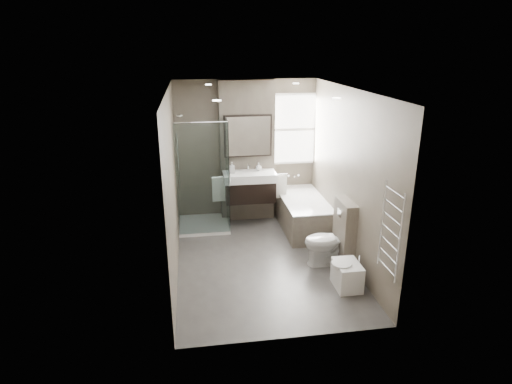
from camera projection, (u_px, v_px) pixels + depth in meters
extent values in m
cube|color=#44423F|center=(262.00, 261.00, 6.69)|extent=(2.65, 3.85, 0.05)
cube|color=silver|center=(263.00, 88.00, 5.82)|extent=(2.65, 3.85, 0.05)
cube|color=#645B4D|center=(246.00, 150.00, 8.05)|extent=(2.65, 0.05, 2.60)
cube|color=#645B4D|center=(293.00, 236.00, 4.45)|extent=(2.65, 0.05, 2.60)
cube|color=#645B4D|center=(171.00, 185.00, 6.06)|extent=(0.05, 3.85, 2.60)
cube|color=#645B4D|center=(349.00, 176.00, 6.44)|extent=(0.05, 3.85, 2.60)
cube|color=#5F564A|center=(247.00, 152.00, 7.91)|extent=(1.00, 0.25, 2.60)
cube|color=black|center=(250.00, 190.00, 7.79)|extent=(0.90, 0.45, 0.38)
cube|color=white|center=(250.00, 177.00, 7.70)|extent=(0.95, 0.47, 0.15)
cylinder|color=silver|center=(248.00, 167.00, 7.82)|extent=(0.03, 0.03, 0.12)
cylinder|color=silver|center=(249.00, 165.00, 7.74)|extent=(0.02, 0.12, 0.02)
cube|color=black|center=(248.00, 136.00, 7.65)|extent=(0.86, 0.06, 0.76)
cube|color=white|center=(248.00, 136.00, 7.62)|extent=(0.80, 0.02, 0.70)
cube|color=white|center=(219.00, 189.00, 7.67)|extent=(0.24, 0.06, 0.44)
cube|color=white|center=(280.00, 186.00, 7.83)|extent=(0.24, 0.06, 0.44)
cube|color=white|center=(204.00, 224.00, 7.90)|extent=(0.90, 0.90, 0.06)
cube|color=white|center=(203.00, 180.00, 7.16)|extent=(0.88, 0.01, 1.94)
cube|color=white|center=(227.00, 172.00, 7.63)|extent=(0.01, 0.88, 1.94)
cylinder|color=silver|center=(178.00, 162.00, 7.44)|extent=(0.02, 0.02, 1.00)
cube|color=#5F564A|center=(303.00, 214.00, 7.75)|extent=(0.75, 1.60, 0.55)
cube|color=white|center=(303.00, 199.00, 7.65)|extent=(0.75, 1.60, 0.03)
cube|color=white|center=(303.00, 203.00, 7.68)|extent=(0.61, 1.42, 0.12)
cube|color=white|center=(294.00, 129.00, 8.01)|extent=(0.98, 0.04, 1.33)
cube|color=white|center=(294.00, 129.00, 7.99)|extent=(0.90, 0.01, 1.25)
cube|color=white|center=(294.00, 130.00, 7.98)|extent=(0.90, 0.01, 0.05)
imported|color=white|center=(329.00, 241.00, 6.44)|extent=(0.74, 0.43, 0.75)
cube|color=#5F564A|center=(344.00, 232.00, 6.45)|extent=(0.18, 0.55, 1.00)
cube|color=silver|center=(339.00, 213.00, 6.33)|extent=(0.01, 0.16, 0.11)
cube|color=white|center=(347.00, 275.00, 5.87)|extent=(0.33, 0.45, 0.36)
cylinder|color=white|center=(342.00, 264.00, 5.80)|extent=(0.27, 0.27, 0.05)
cylinder|color=silver|center=(360.00, 258.00, 5.81)|extent=(0.02, 0.02, 0.10)
cylinder|color=silver|center=(400.00, 239.00, 4.78)|extent=(0.03, 0.03, 1.10)
cylinder|color=silver|center=(382.00, 223.00, 5.21)|extent=(0.03, 0.03, 1.10)
cube|color=silver|center=(391.00, 231.00, 4.99)|extent=(0.02, 0.46, 1.00)
imported|color=white|center=(232.00, 168.00, 7.63)|extent=(0.09, 0.09, 0.20)
imported|color=white|center=(259.00, 167.00, 7.79)|extent=(0.11, 0.11, 0.14)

